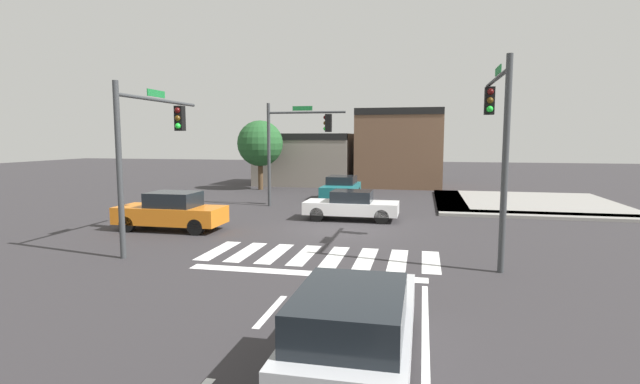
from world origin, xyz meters
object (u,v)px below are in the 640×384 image
car_silver (356,325)px  car_teal (341,188)px  traffic_signal_southwest (150,136)px  traffic_signal_northwest (295,137)px  car_orange (171,211)px  traffic_signal_southeast (498,125)px  car_white (351,205)px  roadside_tree (260,144)px

car_silver → car_teal: bearing=10.3°
traffic_signal_southwest → traffic_signal_northwest: bearing=-12.7°
traffic_signal_southwest → car_orange: bearing=17.9°
car_teal → traffic_signal_southeast: bearing=28.3°
traffic_signal_southeast → traffic_signal_southwest: bearing=93.4°
car_orange → car_white: car_orange is taller
car_silver → traffic_signal_northwest: bearing=18.2°
car_orange → car_white: size_ratio=1.02×
car_teal → traffic_signal_northwest: bearing=-28.9°
car_white → car_orange: bearing=-149.8°
traffic_signal_southwest → traffic_signal_southeast: traffic_signal_southeast is taller
traffic_signal_southwest → roadside_tree: bearing=7.8°
car_silver → roadside_tree: roadside_tree is taller
car_orange → traffic_signal_southeast: bearing=170.5°
traffic_signal_southwest → roadside_tree: 18.49m
traffic_signal_northwest → car_teal: bearing=61.1°
car_teal → roadside_tree: bearing=-123.3°
traffic_signal_southwest → car_orange: (-0.89, 2.74, -3.06)m
traffic_signal_northwest → car_white: traffic_signal_northwest is taller
traffic_signal_northwest → car_white: 6.01m
car_white → car_silver: (2.18, -14.18, 0.08)m
traffic_signal_southeast → car_white: 8.82m
roadside_tree → car_white: bearing=-53.7°
car_white → car_silver: 14.34m
roadside_tree → car_orange: bearing=-84.0°
traffic_signal_northwest → car_white: bearing=-44.2°
roadside_tree → car_teal: bearing=-33.3°
traffic_signal_southeast → roadside_tree: 22.45m
traffic_signal_northwest → car_silver: 18.93m
car_white → roadside_tree: size_ratio=0.85×
traffic_signal_southeast → car_orange: size_ratio=1.37×
traffic_signal_northwest → car_orange: 8.77m
car_orange → traffic_signal_northwest: bearing=-113.0°
traffic_signal_northwest → traffic_signal_southeast: bearing=-46.7°
traffic_signal_southeast → traffic_signal_northwest: 13.21m
traffic_signal_southeast → car_teal: (-7.09, 13.16, -3.42)m
car_teal → car_silver: (3.87, -21.28, 0.02)m
car_white → roadside_tree: roadside_tree is taller
car_silver → traffic_signal_southeast: bearing=-21.6°
car_white → car_teal: size_ratio=0.97×
car_silver → roadside_tree: size_ratio=0.92×
car_teal → car_silver: 21.63m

